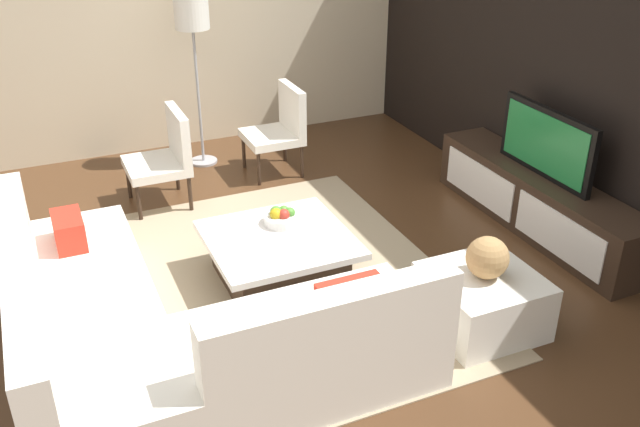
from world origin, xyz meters
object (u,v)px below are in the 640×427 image
(sectional_couch, at_px, (165,328))
(ottoman, at_px, (482,301))
(television, at_px, (546,143))
(floor_lamp, at_px, (192,22))
(accent_chair_near, at_px, (166,153))
(accent_chair_far, at_px, (281,125))
(fruit_bowl, at_px, (282,217))
(media_console, at_px, (537,202))
(decorative_ball, at_px, (487,258))
(coffee_table, at_px, (279,258))

(sectional_couch, distance_m, ottoman, 2.08)
(television, bearing_deg, floor_lamp, -138.95)
(accent_chair_near, bearing_deg, accent_chair_far, 95.95)
(television, distance_m, fruit_bowl, 2.24)
(media_console, relative_size, fruit_bowl, 8.08)
(fruit_bowl, bearing_deg, media_console, 82.70)
(accent_chair_far, bearing_deg, fruit_bowl, -27.22)
(fruit_bowl, distance_m, decorative_ball, 1.58)
(media_console, relative_size, floor_lamp, 1.33)
(floor_lamp, xyz_separation_m, fruit_bowl, (2.26, 0.01, -1.01))
(media_console, distance_m, accent_chair_far, 2.55)
(television, xyz_separation_m, ottoman, (0.98, -1.26, -0.58))
(media_console, xyz_separation_m, ottoman, (0.98, -1.25, -0.05))
(media_console, height_order, fruit_bowl, fruit_bowl)
(media_console, bearing_deg, fruit_bowl, -97.30)
(media_console, relative_size, ottoman, 3.23)
(ottoman, bearing_deg, decorative_ball, 0.00)
(fruit_bowl, bearing_deg, sectional_couch, -53.39)
(ottoman, relative_size, decorative_ball, 2.48)
(accent_chair_near, distance_m, floor_lamp, 1.35)
(coffee_table, bearing_deg, decorative_ball, 43.93)
(accent_chair_near, height_order, accent_chair_far, same)
(coffee_table, height_order, decorative_ball, decorative_ball)
(sectional_couch, xyz_separation_m, accent_chair_far, (-2.53, 1.74, 0.21))
(media_console, distance_m, floor_lamp, 3.58)
(media_console, xyz_separation_m, decorative_ball, (0.98, -1.25, 0.29))
(sectional_couch, height_order, decorative_ball, sectional_couch)
(ottoman, bearing_deg, accent_chair_near, -151.49)
(accent_chair_far, bearing_deg, accent_chair_near, -84.29)
(accent_chair_far, bearing_deg, coffee_table, -27.97)
(floor_lamp, bearing_deg, fruit_bowl, 0.36)
(sectional_couch, distance_m, decorative_ball, 2.09)
(media_console, height_order, sectional_couch, sectional_couch)
(floor_lamp, distance_m, ottoman, 3.86)
(media_console, xyz_separation_m, accent_chair_near, (-1.75, -2.74, 0.24))
(ottoman, height_order, decorative_ball, decorative_ball)
(television, xyz_separation_m, sectional_couch, (0.52, -3.28, -0.50))
(floor_lamp, relative_size, ottoman, 2.43)
(ottoman, bearing_deg, fruit_bowl, -143.21)
(ottoman, distance_m, accent_chair_far, 3.02)
(media_console, height_order, accent_chair_near, accent_chair_near)
(accent_chair_near, height_order, ottoman, accent_chair_near)
(coffee_table, relative_size, accent_chair_near, 1.18)
(sectional_couch, relative_size, ottoman, 3.52)
(accent_chair_near, distance_m, ottoman, 3.12)
(ottoman, bearing_deg, coffee_table, -136.07)
(sectional_couch, relative_size, accent_chair_far, 2.83)
(accent_chair_near, xyz_separation_m, decorative_ball, (2.73, 1.48, 0.05))
(ottoman, xyz_separation_m, decorative_ball, (0.00, 0.00, 0.34))
(media_console, bearing_deg, television, 90.00)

